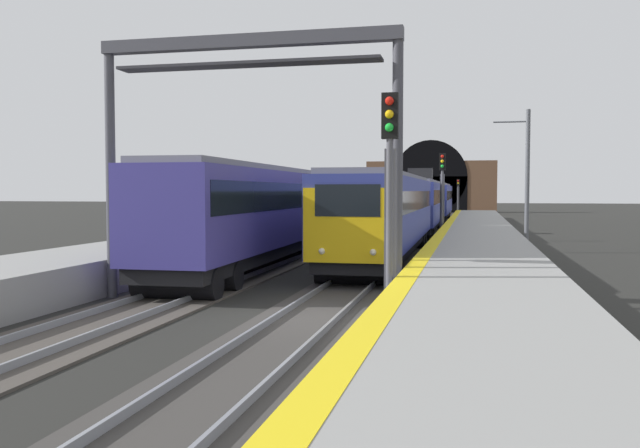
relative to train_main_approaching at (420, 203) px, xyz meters
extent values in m
plane|color=black|center=(-33.68, 0.00, -2.19)|extent=(320.00, 320.00, 0.00)
cube|color=gray|center=(-33.68, -4.01, -1.65)|extent=(112.00, 3.93, 1.09)
cube|color=yellow|center=(-33.68, -2.29, -1.10)|extent=(112.00, 0.50, 0.01)
cube|color=#383533|center=(-33.68, 0.00, -2.16)|extent=(160.00, 2.66, 0.06)
cube|color=gray|center=(-33.68, 0.72, -2.06)|extent=(160.00, 0.07, 0.15)
cube|color=gray|center=(-33.68, -0.72, -2.06)|extent=(160.00, 0.07, 0.15)
cube|color=#423D38|center=(-33.68, 4.57, -2.16)|extent=(160.00, 2.94, 0.06)
cube|color=gray|center=(-33.68, 5.29, -2.06)|extent=(160.00, 0.07, 0.15)
cube|color=gray|center=(-33.68, 3.85, -2.06)|extent=(160.00, 0.07, 0.15)
cube|color=navy|center=(-19.57, 0.00, 0.06)|extent=(19.05, 3.01, 2.72)
cube|color=black|center=(-19.57, 0.00, 0.48)|extent=(18.29, 3.03, 0.81)
cube|color=slate|center=(-19.57, 0.00, 1.52)|extent=(18.47, 2.57, 0.20)
cube|color=black|center=(-19.57, 0.00, -1.47)|extent=(18.67, 2.66, 0.48)
cylinder|color=black|center=(-27.61, -0.06, -1.77)|extent=(0.87, 2.65, 0.85)
cylinder|color=black|center=(-25.81, -0.05, -1.77)|extent=(0.87, 2.65, 0.85)
cylinder|color=black|center=(-13.33, 0.05, -1.77)|extent=(0.87, 2.65, 0.85)
cylinder|color=black|center=(-11.53, 0.06, -1.77)|extent=(0.87, 2.65, 0.85)
cube|color=#E5B20F|center=(-29.12, -0.07, -0.15)|extent=(0.14, 2.75, 2.28)
cube|color=black|center=(-29.17, -0.07, 0.61)|extent=(0.05, 2.01, 0.98)
sphere|color=#F2EACC|center=(-29.18, -0.86, -0.94)|extent=(0.20, 0.20, 0.20)
sphere|color=#F2EACC|center=(-29.19, 0.72, -0.94)|extent=(0.20, 0.20, 0.20)
cube|color=navy|center=(-0.01, 0.00, 0.06)|extent=(19.05, 3.01, 2.72)
cube|color=black|center=(-0.01, 0.00, 0.50)|extent=(18.29, 3.03, 0.89)
cube|color=slate|center=(-0.01, 0.00, 1.52)|extent=(18.47, 2.57, 0.20)
cube|color=black|center=(-0.01, 0.00, -1.47)|extent=(18.67, 2.66, 0.48)
cylinder|color=black|center=(-8.07, -0.06, -1.77)|extent=(0.87, 2.65, 0.85)
cylinder|color=black|center=(-6.27, -0.05, -1.77)|extent=(0.87, 2.65, 0.85)
cylinder|color=black|center=(6.24, 0.05, -1.77)|extent=(0.87, 2.65, 0.85)
cylinder|color=black|center=(8.04, 0.06, -1.77)|extent=(0.87, 2.65, 0.85)
cube|color=navy|center=(19.54, 0.00, 0.06)|extent=(19.05, 3.01, 2.72)
cube|color=black|center=(19.54, 0.00, 0.47)|extent=(18.29, 3.03, 0.84)
cube|color=slate|center=(19.54, 0.00, 1.52)|extent=(18.47, 2.57, 0.20)
cube|color=black|center=(19.54, 0.00, -1.47)|extent=(18.67, 2.66, 0.48)
cylinder|color=black|center=(11.51, -0.06, -1.77)|extent=(0.87, 2.65, 0.85)
cylinder|color=black|center=(13.31, -0.05, -1.77)|extent=(0.87, 2.65, 0.85)
cylinder|color=black|center=(25.78, 0.05, -1.77)|extent=(0.87, 2.65, 0.85)
cylinder|color=black|center=(27.58, 0.06, -1.77)|extent=(0.87, 2.65, 0.85)
cube|color=black|center=(-0.01, 0.00, 2.07)|extent=(1.31, 1.73, 0.90)
cube|color=navy|center=(-23.41, 4.57, 0.22)|extent=(18.96, 3.14, 2.84)
cube|color=black|center=(-23.41, 4.57, 0.71)|extent=(18.21, 3.16, 0.99)
cube|color=slate|center=(-23.41, 4.57, 1.75)|extent=(18.39, 2.72, 0.20)
cube|color=black|center=(-23.41, 4.57, -1.39)|extent=(18.58, 2.81, 0.52)
cylinder|color=black|center=(-15.22, 4.76, -1.72)|extent=(1.00, 2.52, 0.95)
cylinder|color=black|center=(-17.02, 4.71, -1.72)|extent=(1.00, 2.52, 0.95)
cylinder|color=black|center=(-29.79, 4.43, -1.72)|extent=(1.00, 2.52, 0.95)
cylinder|color=black|center=(-31.59, 4.38, -1.72)|extent=(1.00, 2.52, 0.95)
cube|color=#E5B20F|center=(-13.92, 4.78, 0.10)|extent=(0.18, 2.61, 2.59)
cube|color=black|center=(-13.87, 4.79, 0.79)|extent=(0.08, 1.90, 1.02)
sphere|color=#F2EACC|center=(-13.87, 5.53, -0.85)|extent=(0.20, 0.20, 0.20)
sphere|color=#F2EACC|center=(-13.84, 4.04, -0.85)|extent=(0.20, 0.20, 0.20)
cube|color=navy|center=(-3.93, 4.57, 0.22)|extent=(18.96, 3.14, 2.84)
cube|color=black|center=(-3.93, 4.57, 0.55)|extent=(18.21, 3.16, 0.99)
cube|color=slate|center=(-3.93, 4.57, 1.75)|extent=(18.39, 2.72, 0.20)
cube|color=black|center=(-3.93, 4.57, -1.39)|extent=(18.58, 2.81, 0.52)
cylinder|color=black|center=(4.08, 4.75, -1.72)|extent=(1.00, 2.52, 0.95)
cylinder|color=black|center=(2.28, 4.71, -1.72)|extent=(1.00, 2.52, 0.95)
cylinder|color=black|center=(-10.14, 4.43, -1.72)|extent=(1.00, 2.52, 0.95)
cylinder|color=black|center=(-11.94, 4.39, -1.72)|extent=(1.00, 2.52, 0.95)
cube|color=navy|center=(15.55, 4.57, 0.22)|extent=(18.96, 3.14, 2.84)
cube|color=black|center=(15.55, 4.57, 0.59)|extent=(18.21, 3.16, 0.87)
cube|color=slate|center=(15.55, 4.57, 1.75)|extent=(18.39, 2.72, 0.20)
cube|color=black|center=(15.55, 4.57, -1.39)|extent=(18.58, 2.81, 0.52)
cylinder|color=black|center=(23.85, 4.76, -1.72)|extent=(1.00, 2.52, 0.95)
cylinder|color=black|center=(22.05, 4.72, -1.72)|extent=(1.00, 2.52, 0.95)
cylinder|color=black|center=(9.06, 4.42, -1.72)|extent=(1.00, 2.52, 0.95)
cylinder|color=black|center=(7.26, 4.38, -1.72)|extent=(1.00, 2.52, 0.95)
cylinder|color=#4C4C54|center=(-33.62, -1.89, -0.05)|extent=(0.16, 0.16, 4.29)
cube|color=black|center=(-33.62, -1.89, 2.62)|extent=(0.20, 0.38, 1.05)
cube|color=#4C4C54|center=(-33.48, -1.89, -0.05)|extent=(0.04, 0.28, 3.86)
sphere|color=red|center=(-33.75, -1.89, 2.95)|extent=(0.20, 0.20, 0.20)
sphere|color=yellow|center=(-33.75, -1.89, 2.65)|extent=(0.20, 0.20, 0.20)
sphere|color=green|center=(-33.75, -1.89, 2.35)|extent=(0.20, 0.20, 0.20)
cylinder|color=#4C4C54|center=(-7.19, -1.89, -0.02)|extent=(0.16, 0.16, 4.35)
cube|color=black|center=(-7.19, -1.89, 2.68)|extent=(0.20, 0.38, 1.05)
cube|color=#4C4C54|center=(-7.05, -1.89, -0.02)|extent=(0.04, 0.28, 3.91)
sphere|color=red|center=(-7.32, -1.89, 3.00)|extent=(0.20, 0.20, 0.20)
sphere|color=yellow|center=(-7.32, -1.89, 2.70)|extent=(0.20, 0.20, 0.20)
sphere|color=green|center=(-7.32, -1.89, 2.40)|extent=(0.20, 0.20, 0.20)
cylinder|color=#38383D|center=(35.93, -1.89, -0.30)|extent=(0.16, 0.16, 3.79)
cube|color=black|center=(35.93, -1.89, 1.97)|extent=(0.20, 0.38, 0.75)
cube|color=#38383D|center=(36.07, -1.89, -0.30)|extent=(0.04, 0.28, 3.41)
sphere|color=red|center=(35.80, -1.89, 2.14)|extent=(0.20, 0.20, 0.20)
sphere|color=yellow|center=(35.80, -1.89, 1.84)|extent=(0.20, 0.20, 0.20)
cylinder|color=#3F3F47|center=(-31.58, 6.41, 1.30)|extent=(0.28, 0.28, 6.98)
cylinder|color=#3F3F47|center=(-31.58, -1.84, 1.30)|extent=(0.28, 0.28, 6.98)
cube|color=#3F3F47|center=(-31.58, 2.28, 4.96)|extent=(0.36, 8.53, 0.35)
cube|color=#2D2D33|center=(-31.58, 2.28, 4.34)|extent=(0.70, 7.43, 0.08)
cube|color=brown|center=(49.46, 2.28, 1.49)|extent=(2.64, 18.52, 7.37)
cube|color=black|center=(48.08, 2.28, 0.39)|extent=(0.12, 10.37, 5.16)
cylinder|color=black|center=(48.08, 2.28, 2.97)|extent=(0.12, 10.37, 10.37)
cylinder|color=#595B60|center=(-14.24, -6.37, 1.37)|extent=(0.22, 0.22, 7.12)
cylinder|color=#595B60|center=(-14.24, -5.54, 4.33)|extent=(0.08, 1.67, 0.08)
camera|label=1|loc=(-49.12, -3.79, 0.90)|focal=37.74mm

